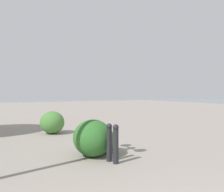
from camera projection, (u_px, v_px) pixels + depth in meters
bollard_near at (116, 143)px, 5.23m from camera, size 0.13×0.13×0.85m
bollard_mid at (109, 142)px, 5.41m from camera, size 0.13×0.13×0.85m
shrub_low at (106, 141)px, 6.18m from camera, size 0.69×0.62×0.58m
shrub_round at (93, 138)px, 5.83m from camera, size 1.04×0.93×0.88m
shrub_wide at (52, 122)px, 8.98m from camera, size 0.98×0.88×0.83m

